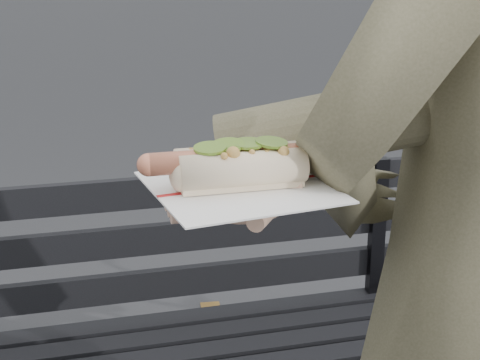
% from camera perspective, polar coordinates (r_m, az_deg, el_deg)
% --- Properties ---
extents(park_bench, '(1.50, 0.44, 0.88)m').
position_cam_1_polar(park_bench, '(1.89, -7.78, -11.26)').
color(park_bench, black).
rests_on(park_bench, ground).
extents(person, '(0.81, 0.69, 1.89)m').
position_cam_1_polar(person, '(1.12, 17.94, -9.33)').
color(person, '#494830').
rests_on(person, ground).
extents(held_hotdog, '(0.62, 0.30, 0.20)m').
position_cam_1_polar(held_hotdog, '(0.92, 10.33, 4.02)').
color(held_hotdog, '#494830').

